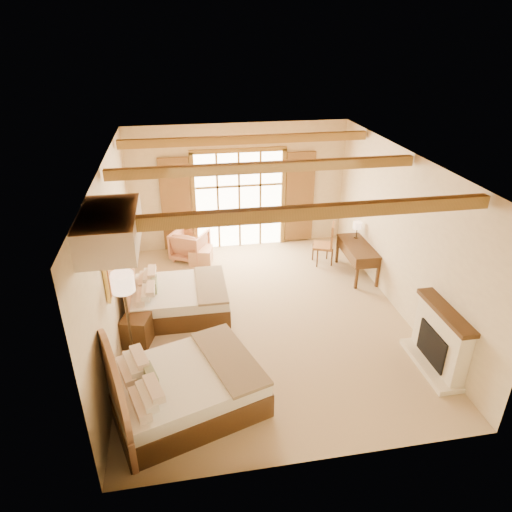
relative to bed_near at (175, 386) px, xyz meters
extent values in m
plane|color=tan|center=(1.79, 2.20, -0.43)|extent=(7.00, 7.00, 0.00)
plane|color=beige|center=(1.79, 5.70, 1.17)|extent=(5.50, 0.00, 5.50)
plane|color=beige|center=(-0.96, 2.20, 1.17)|extent=(0.00, 7.00, 7.00)
plane|color=beige|center=(4.54, 2.20, 1.17)|extent=(0.00, 7.00, 7.00)
plane|color=#AF6E39|center=(1.79, 2.20, 2.77)|extent=(7.00, 7.00, 0.00)
cube|color=white|center=(1.79, 5.66, 0.82)|extent=(2.20, 0.02, 2.50)
cube|color=brown|center=(0.19, 5.63, 0.82)|extent=(0.75, 0.06, 2.40)
cube|color=brown|center=(3.39, 5.63, 0.82)|extent=(0.75, 0.06, 2.40)
cube|color=#F0E6C3|center=(4.41, 0.20, 0.12)|extent=(0.25, 1.30, 1.10)
cube|color=black|center=(4.34, 0.20, 0.02)|extent=(0.18, 0.80, 0.60)
cube|color=#F0E6C3|center=(4.32, 0.20, -0.38)|extent=(0.45, 1.40, 0.10)
cube|color=#482F14|center=(4.40, 0.20, 0.69)|extent=(0.30, 1.40, 0.08)
cube|color=#F1CD58|center=(-0.92, 1.45, 1.32)|extent=(0.05, 0.95, 0.75)
cube|color=#B66B30|center=(-0.89, 1.45, 1.32)|extent=(0.02, 0.82, 0.62)
cube|color=beige|center=(-0.61, 0.20, 2.52)|extent=(0.70, 1.40, 0.45)
cube|color=#482F14|center=(0.16, 0.00, -0.22)|extent=(2.54, 2.21, 0.42)
cube|color=white|center=(0.16, 0.00, 0.11)|extent=(2.49, 2.16, 0.23)
cube|color=#8F7959|center=(0.89, 0.00, 0.23)|extent=(1.12, 1.78, 0.05)
cube|color=gray|center=(-0.34, 0.00, 0.35)|extent=(0.25, 0.46, 0.25)
cube|color=#482F14|center=(0.11, 2.64, -0.24)|extent=(1.96, 1.49, 0.38)
cube|color=white|center=(0.11, 2.64, 0.06)|extent=(1.92, 1.46, 0.21)
cube|color=#8F7959|center=(0.77, 2.64, 0.17)|extent=(0.60, 1.51, 0.05)
cube|color=gray|center=(-0.34, 2.64, 0.27)|extent=(0.12, 0.40, 0.23)
cube|color=#482F14|center=(-0.67, 1.74, -0.15)|extent=(0.58, 0.58, 0.57)
cylinder|color=#3A2C1B|center=(-0.71, 1.19, -0.41)|extent=(0.25, 0.25, 0.03)
cylinder|color=#3A2C1B|center=(-0.71, 1.19, 0.35)|extent=(0.04, 0.04, 1.51)
cylinder|color=#FFD5AA|center=(-0.71, 1.19, 1.18)|extent=(0.37, 0.37, 0.31)
imported|color=#BD7652|center=(0.45, 5.09, -0.06)|extent=(1.09, 1.10, 0.75)
cube|color=#B28052|center=(0.70, 4.80, -0.24)|extent=(0.63, 0.63, 0.39)
cube|color=#482F14|center=(4.26, 3.58, 0.30)|extent=(0.63, 1.41, 0.05)
cube|color=#482F14|center=(4.26, 3.58, 0.17)|extent=(0.61, 1.37, 0.22)
cube|color=#B16B40|center=(3.64, 4.25, 0.03)|extent=(0.60, 0.60, 0.06)
cube|color=#B16B40|center=(3.85, 4.25, 0.34)|extent=(0.22, 0.45, 0.57)
cylinder|color=#3A2C1B|center=(4.37, 3.99, 0.33)|extent=(0.12, 0.12, 0.02)
cylinder|color=#3A2C1B|center=(4.37, 3.99, 0.47)|extent=(0.02, 0.02, 0.28)
cylinder|color=#FFD5AA|center=(4.37, 3.99, 0.64)|extent=(0.20, 0.20, 0.16)
camera|label=1|loc=(0.29, -5.36, 4.80)|focal=32.00mm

